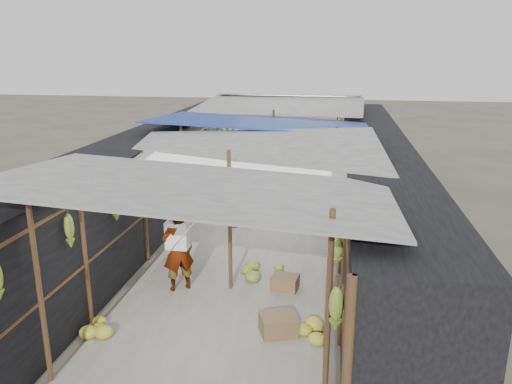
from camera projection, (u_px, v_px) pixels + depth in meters
The scene contains 13 objects.
aisle_slab at pixel (260, 225), 12.52m from camera, with size 3.60×16.00×0.02m, color #9E998E.
stall_left at pixel (155, 177), 12.62m from camera, with size 1.40×15.00×2.30m, color black.
stall_right at pixel (373, 186), 11.79m from camera, with size 1.40×15.00×2.30m, color black.
crate_near at pixel (278, 325), 7.68m from camera, with size 0.54×0.43×0.32m, color brown.
crate_mid at pixel (285, 283), 9.11m from camera, with size 0.47×0.38×0.28m, color brown.
crate_back at pixel (251, 183), 15.83m from camera, with size 0.48×0.40×0.31m, color brown.
black_basin at pixel (331, 187), 15.70m from camera, with size 0.62×0.62×0.19m, color black.
vendor_elderly at pixel (178, 250), 8.95m from camera, with size 0.57×0.38×1.57m, color white.
shopper_blue at pixel (223, 181), 13.54m from camera, with size 0.78×0.60×1.60m, color #1D5194.
vendor_seated at pixel (330, 201), 12.98m from camera, with size 0.58×0.33×0.90m, color #504B45.
market_canopy at pixel (264, 128), 12.19m from camera, with size 5.62×15.20×2.77m.
hanging_bananas at pixel (261, 158), 12.25m from camera, with size 3.95×14.15×0.72m.
floor_bananas at pixel (249, 239), 11.19m from camera, with size 4.00×10.26×0.35m.
Camera 1 is at (1.80, -5.17, 4.25)m, focal length 35.00 mm.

